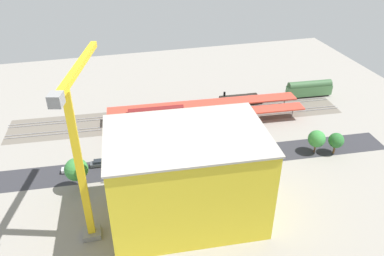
% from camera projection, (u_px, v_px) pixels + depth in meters
% --- Properties ---
extents(ground_plane, '(166.88, 166.88, 0.00)m').
position_uv_depth(ground_plane, '(197.00, 153.00, 103.49)').
color(ground_plane, gray).
rests_on(ground_plane, ground).
extents(rail_bed, '(105.01, 21.11, 0.01)m').
position_uv_depth(rail_bed, '(180.00, 117.00, 120.79)').
color(rail_bed, '#665E54').
rests_on(rail_bed, ground).
extents(street_asphalt, '(104.66, 15.71, 0.01)m').
position_uv_depth(street_asphalt, '(200.00, 160.00, 100.53)').
color(street_asphalt, '#2D2D33').
rests_on(street_asphalt, ground).
extents(track_rails, '(104.09, 14.70, 0.12)m').
position_uv_depth(track_rails, '(180.00, 116.00, 120.70)').
color(track_rails, '#9E9EA8').
rests_on(track_rails, ground).
extents(platform_canopy_near, '(58.83, 8.27, 4.23)m').
position_uv_depth(platform_canopy_near, '(211.00, 114.00, 113.88)').
color(platform_canopy_near, '#C63D2D').
rests_on(platform_canopy_near, ground).
extents(platform_canopy_far, '(60.31, 8.87, 4.50)m').
position_uv_depth(platform_canopy_far, '(204.00, 104.00, 119.29)').
color(platform_canopy_far, '#C63D2D').
rests_on(platform_canopy_far, ground).
extents(locomotive, '(14.72, 3.65, 5.11)m').
position_uv_depth(locomotive, '(241.00, 100.00, 127.12)').
color(locomotive, black).
rests_on(locomotive, ground).
extents(passenger_coach, '(16.20, 4.02, 5.82)m').
position_uv_depth(passenger_coach, '(309.00, 88.00, 131.79)').
color(passenger_coach, black).
rests_on(passenger_coach, ground).
extents(freight_coach_far, '(17.59, 3.99, 6.07)m').
position_uv_depth(freight_coach_far, '(156.00, 116.00, 114.79)').
color(freight_coach_far, black).
rests_on(freight_coach_far, ground).
extents(parked_car_0, '(4.27, 1.93, 1.56)m').
position_uv_depth(parked_car_0, '(256.00, 143.00, 106.46)').
color(parked_car_0, black).
rests_on(parked_car_0, ground).
extents(parked_car_1, '(4.84, 2.16, 1.53)m').
position_uv_depth(parked_car_1, '(232.00, 146.00, 105.16)').
color(parked_car_1, black).
rests_on(parked_car_1, ground).
extents(parked_car_2, '(4.87, 2.28, 1.71)m').
position_uv_depth(parked_car_2, '(207.00, 149.00, 103.61)').
color(parked_car_2, black).
rests_on(parked_car_2, ground).
extents(parked_car_3, '(4.42, 2.30, 1.67)m').
position_uv_depth(parked_car_3, '(183.00, 154.00, 101.69)').
color(parked_car_3, black).
rests_on(parked_car_3, ground).
extents(parked_car_4, '(4.73, 2.20, 1.62)m').
position_uv_depth(parked_car_4, '(154.00, 156.00, 100.71)').
color(parked_car_4, black).
rests_on(parked_car_4, ground).
extents(parked_car_5, '(4.34, 1.95, 1.86)m').
position_uv_depth(parked_car_5, '(126.00, 161.00, 98.92)').
color(parked_car_5, black).
rests_on(parked_car_5, ground).
extents(parked_car_6, '(4.13, 2.10, 1.78)m').
position_uv_depth(parked_car_6, '(98.00, 164.00, 97.89)').
color(parked_car_6, black).
rests_on(parked_car_6, ground).
extents(parked_car_7, '(4.30, 1.97, 1.70)m').
position_uv_depth(parked_car_7, '(70.00, 169.00, 95.83)').
color(parked_car_7, black).
rests_on(parked_car_7, ground).
extents(construction_building, '(32.31, 22.47, 20.26)m').
position_uv_depth(construction_building, '(187.00, 177.00, 78.01)').
color(construction_building, yellow).
rests_on(construction_building, ground).
extents(construction_roof_slab, '(32.94, 23.10, 0.40)m').
position_uv_depth(construction_roof_slab, '(186.00, 135.00, 72.70)').
color(construction_roof_slab, '#ADA89E').
rests_on(construction_roof_slab, construction_building).
extents(tower_crane, '(8.21, 26.70, 34.34)m').
position_uv_depth(tower_crane, '(80.00, 146.00, 69.35)').
color(tower_crane, gray).
rests_on(tower_crane, ground).
extents(box_truck_0, '(10.25, 2.86, 3.42)m').
position_uv_depth(box_truck_0, '(184.00, 167.00, 95.04)').
color(box_truck_0, black).
rests_on(box_truck_0, ground).
extents(street_tree_0, '(4.11, 4.11, 7.24)m').
position_uv_depth(street_tree_0, '(145.00, 163.00, 90.77)').
color(street_tree_0, brown).
rests_on(street_tree_0, ground).
extents(street_tree_1, '(5.43, 5.43, 8.49)m').
position_uv_depth(street_tree_1, '(76.00, 169.00, 87.53)').
color(street_tree_1, brown).
rests_on(street_tree_1, ground).
extents(street_tree_2, '(6.12, 6.12, 8.18)m').
position_uv_depth(street_tree_2, '(196.00, 155.00, 93.50)').
color(street_tree_2, brown).
rests_on(street_tree_2, ground).
extents(street_tree_3, '(4.09, 4.09, 6.09)m').
position_uv_depth(street_tree_3, '(336.00, 141.00, 101.33)').
color(street_tree_3, brown).
rests_on(street_tree_3, ground).
extents(street_tree_4, '(5.97, 5.97, 8.89)m').
position_uv_depth(street_tree_4, '(147.00, 161.00, 90.23)').
color(street_tree_4, brown).
rests_on(street_tree_4, ground).
extents(street_tree_5, '(4.63, 4.63, 6.58)m').
position_uv_depth(street_tree_5, '(317.00, 139.00, 101.62)').
color(street_tree_5, brown).
rests_on(street_tree_5, ground).
extents(traffic_light, '(0.50, 0.36, 6.22)m').
position_uv_depth(traffic_light, '(114.00, 170.00, 90.13)').
color(traffic_light, '#333333').
rests_on(traffic_light, ground).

